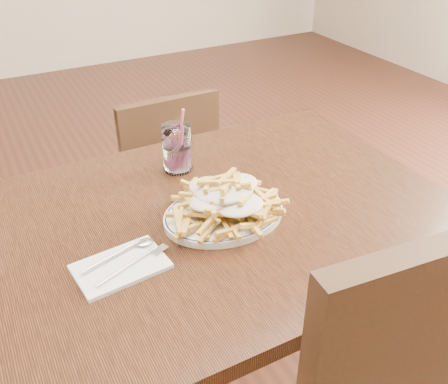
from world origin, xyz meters
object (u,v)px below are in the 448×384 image
chair_far (164,176)px  water_glass (177,151)px  table (201,244)px  fries_plate (224,214)px  loaded_fries (224,195)px

chair_far → water_glass: 0.60m
table → fries_plate: bearing=-28.3°
water_glass → table: bearing=-101.3°
table → water_glass: (0.05, 0.23, 0.13)m
loaded_fries → water_glass: 0.26m
chair_far → fries_plate: size_ratio=2.67×
fries_plate → chair_far: bearing=80.3°
table → fries_plate: fries_plate is taller
chair_far → water_glass: size_ratio=4.60×
table → chair_far: 0.75m
table → chair_far: bearing=76.1°
water_glass → chair_far: bearing=74.8°
chair_far → loaded_fries: size_ratio=2.80×
chair_far → water_glass: water_glass is taller
table → water_glass: bearing=78.7°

